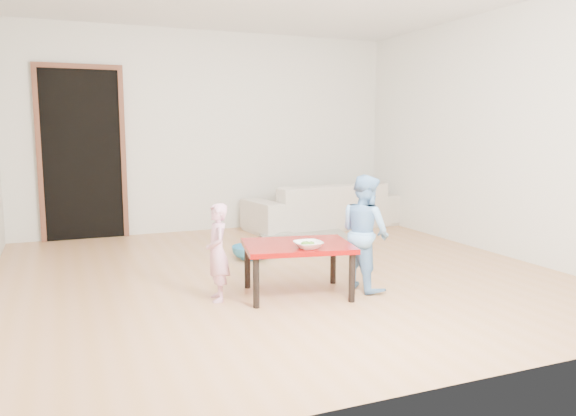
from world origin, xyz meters
TOP-DOWN VIEW (x-y plane):
  - floor at (0.00, 0.00)m, footprint 5.00×5.00m
  - back_wall at (0.00, 2.50)m, footprint 5.00×0.02m
  - right_wall at (2.50, 0.00)m, footprint 0.02×5.00m
  - doorway at (-1.60, 2.48)m, footprint 1.02×0.08m
  - sofa at (1.44, 2.05)m, footprint 2.19×1.08m
  - cushion at (0.99, 1.90)m, footprint 0.59×0.55m
  - red_table at (-0.11, -0.68)m, footprint 0.97×0.80m
  - bowl at (-0.11, -0.88)m, footprint 0.22×0.22m
  - broccoli at (-0.11, -0.88)m, footprint 0.12×0.12m
  - child_pink at (-0.75, -0.57)m, footprint 0.21×0.30m
  - child_blue at (0.48, -0.73)m, footprint 0.44×0.53m
  - basin at (-0.05, 0.68)m, footprint 0.42×0.42m
  - blanket at (0.87, 1.37)m, footprint 1.23×1.09m

SIDE VIEW (x-z plane):
  - floor at x=0.00m, z-range -0.01..0.01m
  - blanket at x=0.87m, z-range 0.00..0.05m
  - basin at x=-0.05m, z-range 0.00..0.13m
  - red_table at x=-0.11m, z-range 0.00..0.43m
  - sofa at x=1.44m, z-range 0.00..0.62m
  - child_pink at x=-0.75m, z-range 0.00..0.78m
  - bowl at x=-0.11m, z-range 0.43..0.48m
  - broccoli at x=-0.11m, z-range 0.43..0.48m
  - cushion at x=0.99m, z-range 0.40..0.54m
  - child_blue at x=0.48m, z-range 0.00..0.98m
  - doorway at x=-1.60m, z-range -0.03..2.08m
  - back_wall at x=0.00m, z-range 0.00..2.60m
  - right_wall at x=2.50m, z-range 0.00..2.60m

